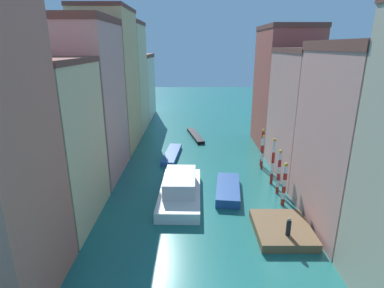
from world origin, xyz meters
TOP-DOWN VIEW (x-y plane):
  - ground_plane at (0.00, 24.50)m, footprint 154.00×154.00m
  - building_left_1 at (-12.59, 11.35)m, footprint 7.04×9.30m
  - building_left_2 at (-12.59, 21.39)m, footprint 7.04×10.05m
  - building_left_3 at (-12.59, 31.81)m, footprint 7.04×10.11m
  - building_left_4 at (-12.59, 41.63)m, footprint 7.04×9.38m
  - building_left_5 at (-12.59, 52.14)m, footprint 7.04×11.39m
  - building_right_1 at (12.59, 10.73)m, footprint 7.04×10.53m
  - building_right_2 at (12.59, 21.49)m, footprint 7.04×11.11m
  - building_right_3 at (12.59, 32.20)m, footprint 7.04×10.49m
  - waterfront_dock at (6.61, 9.11)m, footprint 4.45×5.28m
  - person_on_dock at (6.65, 7.80)m, footprint 0.36×0.36m
  - mooring_pole_0 at (7.97, 13.75)m, footprint 0.39×0.39m
  - mooring_pole_1 at (8.09, 16.19)m, footprint 0.35×0.35m
  - mooring_pole_2 at (8.04, 18.49)m, footprint 0.34×0.34m
  - mooring_pole_3 at (7.90, 22.82)m, footprint 0.29×0.29m
  - mooring_pole_4 at (8.08, 23.91)m, footprint 0.38×0.38m
  - vaporetto_white at (-1.92, 15.23)m, footprint 4.18×10.00m
  - gondola_black at (-0.19, 36.72)m, footprint 2.92×8.58m
  - motorboat_0 at (-3.53, 27.21)m, footprint 2.46×7.95m
  - motorboat_1 at (2.98, 16.19)m, footprint 3.08×6.80m

SIDE VIEW (x-z plane):
  - ground_plane at x=0.00m, z-range 0.00..0.00m
  - gondola_black at x=-0.19m, z-range 0.00..0.49m
  - motorboat_0 at x=-3.53m, z-range 0.00..0.63m
  - waterfront_dock at x=6.61m, z-range 0.00..0.70m
  - motorboat_1 at x=2.98m, z-range 0.00..0.90m
  - vaporetto_white at x=-1.92m, z-range -0.27..2.24m
  - person_on_dock at x=6.65m, z-range 0.64..2.15m
  - mooring_pole_3 at x=7.90m, z-range 0.04..4.39m
  - mooring_pole_0 at x=7.97m, z-range 0.06..4.39m
  - mooring_pole_1 at x=8.09m, z-range 0.05..4.83m
  - mooring_pole_4 at x=8.08m, z-range 0.06..4.88m
  - mooring_pole_2 at x=8.04m, z-range 0.05..5.31m
  - building_left_5 at x=-12.59m, z-range 0.01..13.02m
  - building_left_1 at x=-12.59m, z-range 0.01..13.76m
  - building_right_2 at x=12.59m, z-range 0.01..14.43m
  - building_right_1 at x=12.59m, z-range 0.01..15.04m
  - building_right_3 at x=12.59m, z-range 0.01..17.34m
  - building_left_2 at x=-12.59m, z-range 0.01..17.58m
  - building_left_4 at x=-12.59m, z-range 0.01..18.53m
  - building_left_3 at x=-12.59m, z-range 0.01..19.63m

